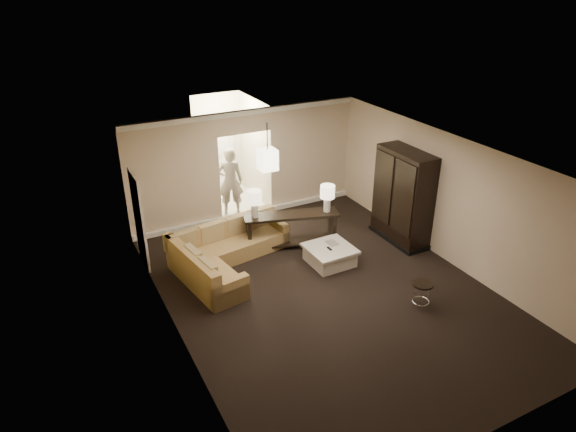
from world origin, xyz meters
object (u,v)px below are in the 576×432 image
armoire (403,198)px  person (230,178)px  sectional_sofa (224,254)px  coffee_table (330,255)px  console_table (291,227)px  drink_table (422,289)px

armoire → person: (-3.00, 3.18, -0.07)m
person → sectional_sofa: bearing=82.9°
armoire → person: 4.37m
coffee_table → armoire: 2.22m
armoire → coffee_table: bearing=-175.0°
sectional_sofa → armoire: (4.14, -0.74, 0.74)m
coffee_table → person: person is taller
console_table → person: (-0.56, 2.30, 0.50)m
sectional_sofa → console_table: size_ratio=1.28×
coffee_table → person: 3.58m
armoire → drink_table: armoire is taller
coffee_table → armoire: size_ratio=0.45×
coffee_table → person: size_ratio=0.50×
coffee_table → console_table: (-0.40, 1.06, 0.29)m
coffee_table → drink_table: size_ratio=1.96×
coffee_table → drink_table: bearing=-71.2°
drink_table → armoire: bearing=60.5°
sectional_sofa → coffee_table: (2.10, -0.92, -0.12)m
sectional_sofa → console_table: (1.70, 0.14, 0.17)m
coffee_table → drink_table: drink_table is taller
coffee_table → person: (-0.96, 3.36, 0.79)m
sectional_sofa → coffee_table: sectional_sofa is taller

